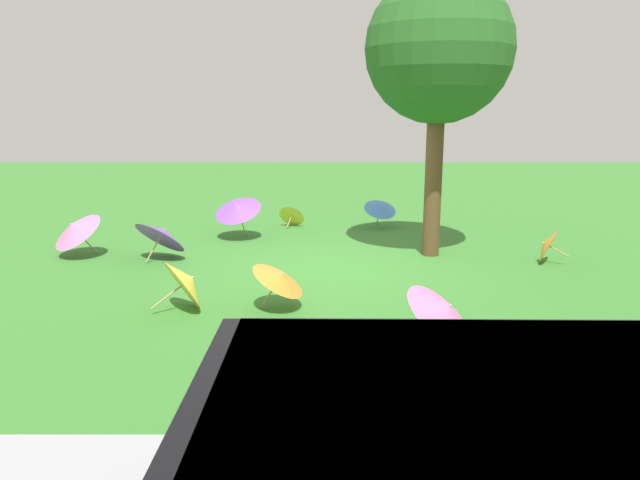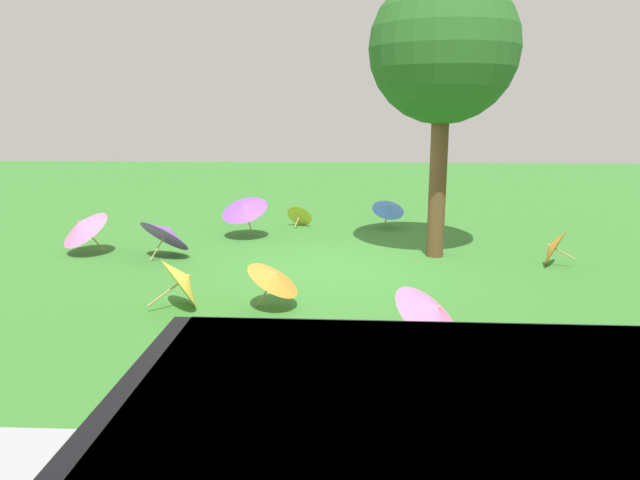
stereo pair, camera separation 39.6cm
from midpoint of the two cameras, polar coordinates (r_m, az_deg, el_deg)
name	(u,v)px [view 1 (the left image)]	position (r m, az deg, el deg)	size (l,w,h in m)	color
ground	(341,268)	(9.84, 0.92, -2.76)	(40.00, 40.00, 0.00)	#387A2D
shade_tree	(439,51)	(10.61, 10.42, 17.69)	(2.54, 2.54, 4.89)	brown
parasol_orange_3	(546,244)	(10.75, 20.23, -0.42)	(0.67, 0.77, 0.66)	tan
parasol_blue_0	(381,207)	(13.11, 5.06, 3.21)	(0.88, 0.87, 0.70)	tan
parasol_orange_4	(280,277)	(7.78, -5.39, -3.67)	(0.86, 0.89, 0.69)	tan
parasol_pink_1	(445,311)	(6.46, 10.36, -6.85)	(1.12, 1.16, 0.83)	tan
parasol_yellow_1	(292,214)	(13.34, -3.56, 2.52)	(0.70, 0.63, 0.55)	tan
parasol_purple_1	(237,208)	(12.07, -9.01, 3.14)	(1.25, 1.23, 0.94)	tan
parasol_pink_2	(74,228)	(11.44, -23.77, 1.04)	(1.28, 1.27, 0.88)	tan
parasol_yellow_2	(187,281)	(8.00, -14.21, -3.94)	(0.88, 0.97, 0.77)	tan
parasol_purple_3	(162,234)	(10.77, -16.17, 0.59)	(1.27, 1.25, 0.83)	tan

